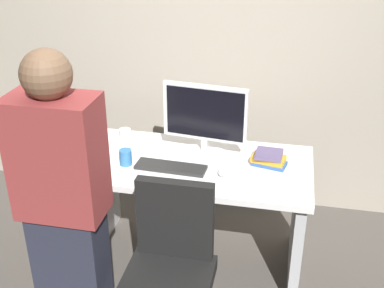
# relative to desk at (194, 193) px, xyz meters

# --- Properties ---
(ground_plane) EXTENTS (9.00, 9.00, 0.00)m
(ground_plane) POSITION_rel_desk_xyz_m (0.00, 0.00, -0.50)
(ground_plane) COLOR #4C4742
(wall_back) EXTENTS (6.40, 0.10, 3.00)m
(wall_back) POSITION_rel_desk_xyz_m (0.00, 0.85, 1.00)
(wall_back) COLOR #9E9384
(wall_back) RESTS_ON ground
(desk) EXTENTS (1.45, 0.74, 0.72)m
(desk) POSITION_rel_desk_xyz_m (0.00, 0.00, 0.00)
(desk) COLOR white
(desk) RESTS_ON ground
(office_chair) EXTENTS (0.52, 0.52, 0.94)m
(office_chair) POSITION_rel_desk_xyz_m (0.03, -0.75, -0.07)
(office_chair) COLOR black
(office_chair) RESTS_ON ground
(person_at_desk) EXTENTS (0.40, 0.24, 1.64)m
(person_at_desk) POSITION_rel_desk_xyz_m (-0.45, -0.84, 0.34)
(person_at_desk) COLOR #262838
(person_at_desk) RESTS_ON ground
(monitor) EXTENTS (0.54, 0.16, 0.46)m
(monitor) POSITION_rel_desk_xyz_m (0.04, 0.14, 0.48)
(monitor) COLOR silver
(monitor) RESTS_ON desk
(keyboard) EXTENTS (0.44, 0.15, 0.02)m
(keyboard) POSITION_rel_desk_xyz_m (-0.12, -0.11, 0.23)
(keyboard) COLOR #262626
(keyboard) RESTS_ON desk
(mouse) EXTENTS (0.06, 0.10, 0.03)m
(mouse) POSITION_rel_desk_xyz_m (0.20, -0.11, 0.24)
(mouse) COLOR white
(mouse) RESTS_ON desk
(cup_near_keyboard) EXTENTS (0.08, 0.08, 0.10)m
(cup_near_keyboard) POSITION_rel_desk_xyz_m (-0.40, -0.11, 0.27)
(cup_near_keyboard) COLOR #3372B2
(cup_near_keyboard) RESTS_ON desk
(cup_by_monitor) EXTENTS (0.08, 0.08, 0.09)m
(cup_by_monitor) POSITION_rel_desk_xyz_m (-0.51, 0.20, 0.26)
(cup_by_monitor) COLOR silver
(cup_by_monitor) RESTS_ON desk
(book_stack) EXTENTS (0.23, 0.16, 0.08)m
(book_stack) POSITION_rel_desk_xyz_m (0.46, 0.06, 0.26)
(book_stack) COLOR #3359A5
(book_stack) RESTS_ON desk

